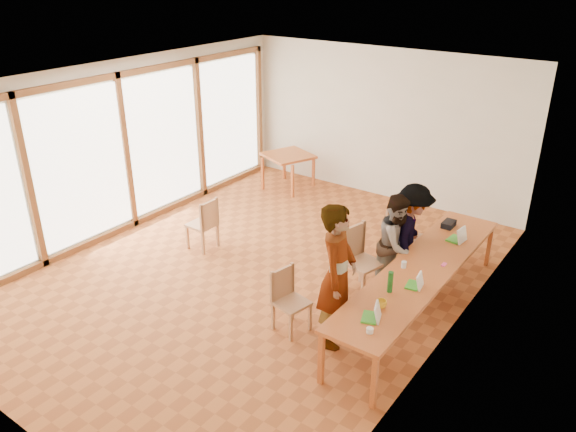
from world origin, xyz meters
name	(u,v)px	position (x,y,z in m)	size (l,w,h in m)	color
ground	(259,272)	(0.00, 0.00, 0.00)	(8.00, 8.00, 0.00)	#B05D2A
wall_back	(382,124)	(0.00, 4.00, 1.50)	(6.00, 0.10, 3.00)	beige
wall_right	(455,237)	(3.00, 0.00, 1.50)	(0.10, 8.00, 3.00)	beige
window_wall	(125,148)	(-2.96, 0.00, 1.50)	(0.10, 8.00, 3.00)	white
ceiling	(255,79)	(0.00, 0.00, 3.02)	(6.00, 8.00, 0.04)	white
communal_table	(422,271)	(2.50, 0.37, 0.70)	(0.80, 4.00, 0.75)	#C4602B
side_table	(288,158)	(-1.74, 3.20, 0.67)	(0.90, 0.90, 0.75)	#C4602B
chair_near	(287,293)	(1.19, -0.91, 0.53)	(0.48, 0.48, 0.46)	tan
chair_mid	(358,252)	(1.48, 0.46, 0.63)	(0.58, 0.58, 0.54)	tan
chair_far	(397,228)	(1.51, 1.71, 0.53)	(0.44, 0.44, 0.46)	tan
chair_empty	(414,232)	(1.80, 1.69, 0.55)	(0.49, 0.49, 0.48)	tan
chair_spare	(206,219)	(-1.21, 0.10, 0.55)	(0.42, 0.42, 0.48)	tan
person_near	(337,276)	(1.87, -0.78, 0.96)	(0.70, 0.46, 1.91)	gray
person_mid	(397,244)	(1.94, 0.76, 0.76)	(0.74, 0.58, 1.53)	gray
person_far	(411,235)	(2.01, 1.09, 0.79)	(1.03, 0.59, 1.59)	gray
laptop_near	(374,315)	(2.53, -1.06, 0.81)	(0.27, 0.29, 0.20)	green
laptop_mid	(416,283)	(2.64, -0.13, 0.80)	(0.23, 0.25, 0.19)	green
laptop_far	(458,237)	(2.61, 1.41, 0.81)	(0.25, 0.28, 0.22)	green
yellow_mug	(381,304)	(2.49, -0.80, 0.80)	(0.12, 0.12, 0.10)	gold
green_bottle	(390,282)	(2.42, -0.43, 0.89)	(0.07, 0.07, 0.28)	#1A6223
clear_glass	(404,265)	(2.30, 0.23, 0.80)	(0.07, 0.07, 0.09)	silver
condiment_cup	(370,330)	(2.62, -1.32, 0.78)	(0.08, 0.08, 0.06)	white
pink_phone	(444,264)	(2.71, 0.61, 0.76)	(0.05, 0.10, 0.01)	#F84699
black_pouch	(449,224)	(2.32, 1.79, 0.80)	(0.16, 0.26, 0.09)	black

